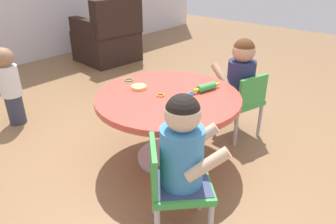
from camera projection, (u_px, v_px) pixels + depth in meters
ground_plane at (168, 158)px, 2.30m from camera, size 10.00×10.00×0.00m
craft_table at (168, 110)px, 2.12m from camera, size 0.96×0.96×0.50m
child_chair_left at (174, 184)px, 1.57m from camera, size 0.42×0.42×0.54m
seated_child_left at (183, 145)px, 1.47m from camera, size 0.44×0.43×0.51m
child_chair_right at (242, 101)px, 2.46m from camera, size 0.37×0.37×0.54m
seated_child_right at (241, 72)px, 2.38m from camera, size 0.35×0.41×0.51m
armchair_dark at (108, 39)px, 4.26m from camera, size 0.76×0.77×0.85m
toddler_standing at (10, 84)px, 2.62m from camera, size 0.17×0.17×0.67m
rolling_pin at (207, 87)px, 2.13m from camera, size 0.23×0.08×0.05m
craft_scissors at (181, 106)px, 1.91m from camera, size 0.08×0.14×0.01m
playdough_blob_0 at (139, 87)px, 2.17m from camera, size 0.11×0.11×0.02m
cookie_cutter_0 at (160, 95)px, 2.06m from camera, size 0.06×0.06×0.01m
cookie_cutter_1 at (129, 80)px, 2.31m from camera, size 0.07×0.07×0.01m
cookie_cutter_2 at (191, 94)px, 2.08m from camera, size 0.05×0.05×0.01m
cookie_cutter_3 at (172, 107)px, 1.90m from camera, size 0.06×0.06×0.01m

